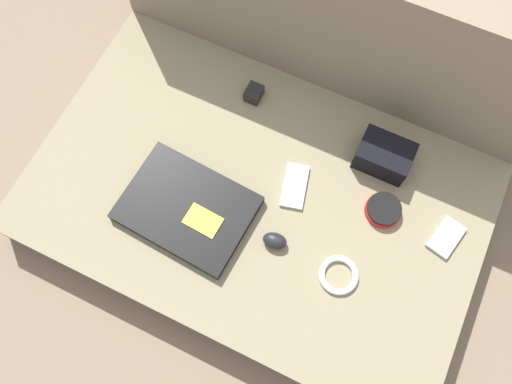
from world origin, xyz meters
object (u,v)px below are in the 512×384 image
at_px(laptop, 187,208).
at_px(camera_pouch, 384,156).
at_px(computer_mouse, 275,241).
at_px(phone_silver, 295,186).
at_px(speaker_puck, 383,210).
at_px(charger_brick, 254,93).
at_px(phone_black, 446,237).

distance_m(laptop, camera_pouch, 0.53).
relative_size(computer_mouse, phone_silver, 0.50).
bearing_deg(laptop, speaker_puck, 28.76).
height_order(speaker_puck, charger_brick, charger_brick).
bearing_deg(computer_mouse, laptop, 175.57).
bearing_deg(computer_mouse, phone_black, 18.33).
relative_size(computer_mouse, speaker_puck, 0.72).
distance_m(computer_mouse, camera_pouch, 0.36).
bearing_deg(phone_black, phone_silver, -161.64).
bearing_deg(phone_black, speaker_puck, -166.23).
bearing_deg(charger_brick, speaker_puck, -20.11).
bearing_deg(charger_brick, phone_silver, -42.91).
bearing_deg(charger_brick, phone_black, -14.65).
bearing_deg(laptop, computer_mouse, 7.98).
height_order(computer_mouse, speaker_puck, computer_mouse).
bearing_deg(phone_silver, camera_pouch, 28.82).
bearing_deg(charger_brick, camera_pouch, -4.90).
relative_size(laptop, charger_brick, 6.68).
xyz_separation_m(computer_mouse, phone_silver, (-0.02, 0.16, -0.01)).
height_order(speaker_puck, phone_silver, speaker_puck).
bearing_deg(phone_black, laptop, -148.02).
relative_size(computer_mouse, phone_black, 0.60).
bearing_deg(charger_brick, computer_mouse, -57.45).
bearing_deg(camera_pouch, phone_silver, -137.37).
xyz_separation_m(laptop, camera_pouch, (0.40, 0.34, 0.02)).
height_order(laptop, charger_brick, charger_brick).
height_order(laptop, computer_mouse, computer_mouse).
bearing_deg(speaker_puck, phone_silver, -171.33).
distance_m(laptop, speaker_puck, 0.50).
bearing_deg(computer_mouse, camera_pouch, 54.48).
xyz_separation_m(computer_mouse, camera_pouch, (0.16, 0.33, 0.02)).
bearing_deg(phone_black, computer_mouse, -139.97).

